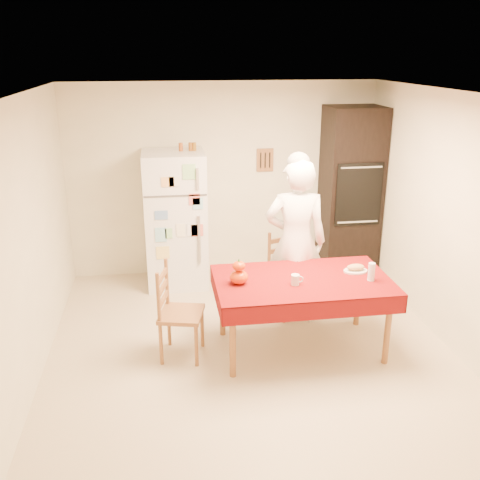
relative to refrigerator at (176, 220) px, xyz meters
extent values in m
plane|color=#CCB293|center=(0.65, -1.88, -0.85)|extent=(4.50, 4.50, 0.00)
cube|color=beige|center=(0.65, 0.37, 0.40)|extent=(4.00, 0.02, 2.50)
cube|color=beige|center=(0.65, -4.13, 0.40)|extent=(4.00, 0.02, 2.50)
cube|color=beige|center=(-1.35, -1.88, 0.40)|extent=(0.02, 4.50, 2.50)
cube|color=beige|center=(2.65, -1.88, 0.40)|extent=(0.02, 4.50, 2.50)
cube|color=white|center=(0.65, -1.88, 1.65)|extent=(4.00, 4.50, 0.02)
cube|color=brown|center=(1.20, 0.36, 0.65)|extent=(0.22, 0.02, 0.30)
cube|color=white|center=(0.00, 0.00, 0.00)|extent=(0.75, 0.70, 1.70)
cube|color=silver|center=(0.26, -0.37, 0.60)|extent=(0.03, 0.03, 0.25)
cube|color=silver|center=(0.26, -0.37, -0.15)|extent=(0.03, 0.03, 0.60)
cube|color=black|center=(2.28, 0.05, 0.25)|extent=(0.70, 0.60, 2.20)
cube|color=black|center=(2.28, -0.26, 0.30)|extent=(0.59, 0.02, 0.80)
cylinder|color=brown|center=(0.41, -2.23, -0.50)|extent=(0.06, 0.06, 0.71)
cylinder|color=brown|center=(0.41, -1.45, -0.50)|extent=(0.06, 0.06, 0.71)
cylinder|color=brown|center=(1.89, -2.23, -0.50)|extent=(0.06, 0.06, 0.71)
cylinder|color=brown|center=(1.89, -1.45, -0.50)|extent=(0.06, 0.06, 0.71)
cube|color=brown|center=(1.15, -1.84, -0.12)|extent=(1.60, 0.90, 0.04)
cube|color=#5F050E|center=(1.15, -1.84, -0.09)|extent=(1.70, 1.00, 0.01)
cylinder|color=brown|center=(1.11, -1.28, -0.64)|extent=(0.04, 0.04, 0.43)
cylinder|color=brown|center=(1.00, -0.96, -0.64)|extent=(0.04, 0.04, 0.43)
cylinder|color=brown|center=(1.45, -1.17, -0.64)|extent=(0.04, 0.04, 0.43)
cylinder|color=brown|center=(1.34, -0.85, -0.64)|extent=(0.04, 0.04, 0.43)
cube|color=brown|center=(1.23, -1.06, -0.40)|extent=(0.53, 0.52, 0.04)
cube|color=brown|center=(1.17, -0.90, -0.15)|extent=(0.35, 0.15, 0.50)
cylinder|color=brown|center=(0.09, -2.00, -0.64)|extent=(0.04, 0.04, 0.43)
cylinder|color=brown|center=(-0.24, -1.92, -0.64)|extent=(0.04, 0.04, 0.43)
cylinder|color=brown|center=(0.18, -1.65, -0.64)|extent=(0.04, 0.04, 0.43)
cylinder|color=brown|center=(-0.15, -1.57, -0.64)|extent=(0.04, 0.04, 0.43)
cube|color=brown|center=(-0.03, -1.79, -0.40)|extent=(0.49, 0.50, 0.04)
cube|color=brown|center=(-0.20, -1.75, -0.15)|extent=(0.11, 0.36, 0.50)
imported|color=white|center=(1.23, -1.21, 0.06)|extent=(0.72, 0.53, 1.82)
cylinder|color=silver|center=(1.05, -1.95, -0.04)|extent=(0.08, 0.08, 0.10)
ellipsoid|color=#ED4A05|center=(0.52, -1.85, -0.02)|extent=(0.18, 0.18, 0.13)
ellipsoid|color=orange|center=(0.52, -1.85, 0.09)|extent=(0.12, 0.12, 0.09)
cylinder|color=silver|center=(1.79, -1.96, 0.00)|extent=(0.07, 0.07, 0.18)
cylinder|color=silver|center=(1.72, -1.74, -0.08)|extent=(0.24, 0.24, 0.02)
ellipsoid|color=#A88A53|center=(1.72, -1.74, -0.04)|extent=(0.18, 0.10, 0.06)
cylinder|color=#91471A|center=(0.10, 0.05, 0.90)|extent=(0.05, 0.05, 0.10)
cylinder|color=brown|center=(0.22, 0.05, 0.90)|extent=(0.05, 0.05, 0.10)
cylinder|color=brown|center=(0.26, 0.05, 0.90)|extent=(0.05, 0.05, 0.10)
camera|label=1|loc=(-0.16, -6.44, 2.00)|focal=40.00mm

